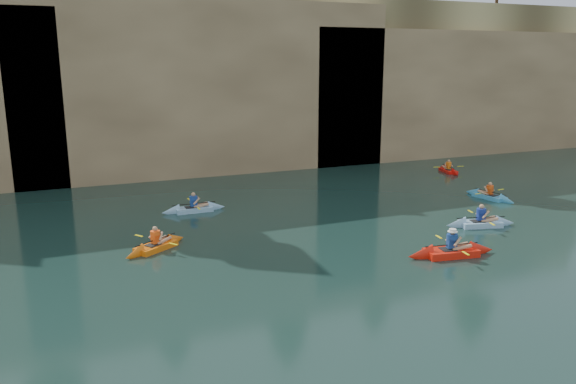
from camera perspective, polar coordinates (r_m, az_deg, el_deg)
name	(u,v)px	position (r m, az deg, el deg)	size (l,w,h in m)	color
ground	(356,319)	(16.74, 6.94, -12.71)	(160.00, 160.00, 0.00)	black
cliff	(160,78)	(43.71, -12.87, 11.23)	(70.00, 16.00, 12.00)	tan
cliff_slab_center	(212,86)	(36.93, -7.70, 10.66)	(24.00, 2.40, 11.40)	tan
cliff_slab_east	(463,91)	(46.36, 17.32, 9.73)	(26.00, 2.40, 9.84)	tan
sea_cave_center	(121,156)	(35.62, -16.59, 3.49)	(3.50, 1.00, 3.20)	black
sea_cave_east	(328,134)	(39.47, 4.05, 5.87)	(5.00, 1.00, 4.50)	black
main_kayaker	(451,252)	(22.41, 16.24, -5.84)	(3.66, 2.40, 1.33)	red
kayaker_orange	(156,246)	(22.87, -13.27, -5.35)	(2.96, 2.33, 1.18)	orange
kayaker_ltblue_near	(480,223)	(26.70, 18.96, -3.00)	(3.32, 2.44, 1.28)	#88B8E3
kayaker_red_far	(448,170)	(38.98, 15.97, 2.14)	(2.08, 2.95, 1.05)	red
kayaker_ltblue_mid	(194,209)	(28.09, -9.55, -1.69)	(3.19, 2.39, 1.21)	#82B2D9
kayaker_blue_east	(489,196)	(32.19, 19.77, -0.40)	(2.23, 3.25, 1.13)	#3C96CE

